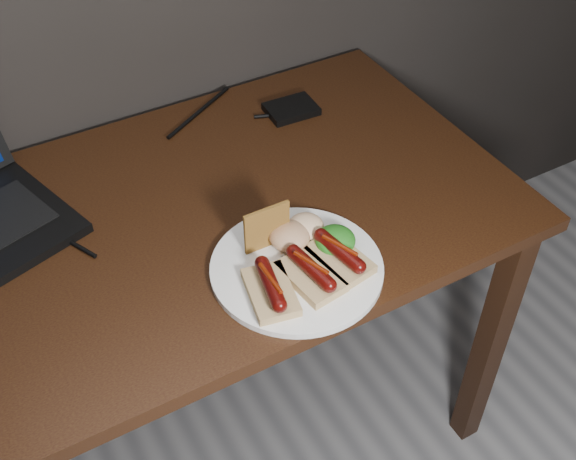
% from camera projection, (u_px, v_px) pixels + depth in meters
% --- Properties ---
extents(desk, '(1.40, 0.70, 0.75)m').
position_uv_depth(desk, '(148.00, 267.00, 1.35)').
color(desk, '#361F0D').
rests_on(desk, ground).
extents(hard_drive, '(0.11, 0.08, 0.02)m').
position_uv_depth(hard_drive, '(291.00, 109.00, 1.56)').
color(hard_drive, black).
rests_on(hard_drive, desk).
extents(desk_cables, '(0.92, 0.37, 0.01)m').
position_uv_depth(desk_cables, '(111.00, 179.00, 1.39)').
color(desk_cables, black).
rests_on(desk_cables, desk).
extents(plate, '(0.36, 0.36, 0.01)m').
position_uv_depth(plate, '(297.00, 268.00, 1.22)').
color(plate, white).
rests_on(plate, desk).
extents(bread_sausage_left, '(0.09, 0.13, 0.04)m').
position_uv_depth(bread_sausage_left, '(271.00, 288.00, 1.16)').
color(bread_sausage_left, '#D0B87A').
rests_on(bread_sausage_left, plate).
extents(bread_sausage_center, '(0.08, 0.12, 0.04)m').
position_uv_depth(bread_sausage_center, '(311.00, 273.00, 1.18)').
color(bread_sausage_center, '#D0B87A').
rests_on(bread_sausage_center, plate).
extents(bread_sausage_right, '(0.09, 0.12, 0.04)m').
position_uv_depth(bread_sausage_right, '(339.00, 256.00, 1.21)').
color(bread_sausage_right, '#D0B87A').
rests_on(bread_sausage_right, plate).
extents(crispbread, '(0.09, 0.01, 0.08)m').
position_uv_depth(crispbread, '(267.00, 227.00, 1.22)').
color(crispbread, '#AD7A2F').
rests_on(crispbread, plate).
extents(salad_greens, '(0.07, 0.07, 0.04)m').
position_uv_depth(salad_greens, '(335.00, 240.00, 1.23)').
color(salad_greens, '#166213').
rests_on(salad_greens, plate).
extents(salsa_mound, '(0.07, 0.07, 0.04)m').
position_uv_depth(salsa_mound, '(290.00, 236.00, 1.24)').
color(salsa_mound, maroon).
rests_on(salsa_mound, plate).
extents(coleslaw_mound, '(0.06, 0.06, 0.04)m').
position_uv_depth(coleslaw_mound, '(306.00, 226.00, 1.26)').
color(coleslaw_mound, silver).
rests_on(coleslaw_mound, plate).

